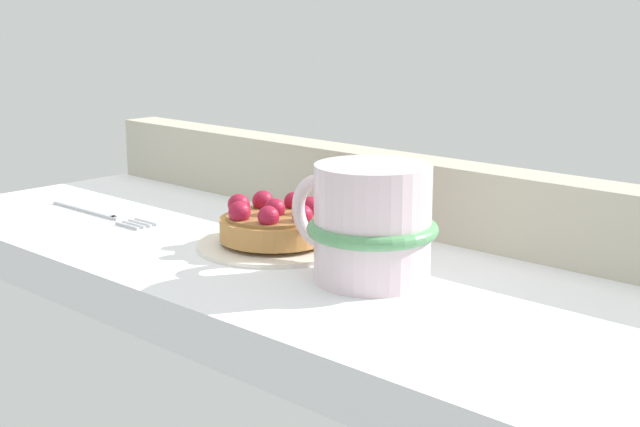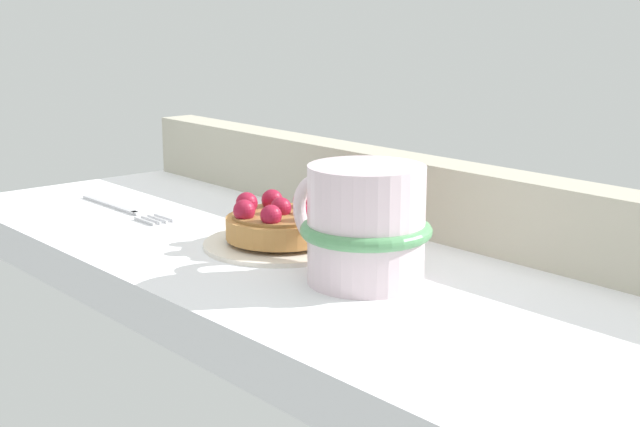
{
  "view_description": "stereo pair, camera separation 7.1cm",
  "coord_description": "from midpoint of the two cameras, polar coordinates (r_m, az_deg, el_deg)",
  "views": [
    {
      "loc": [
        50.7,
        -51.64,
        20.62
      ],
      "look_at": [
        3.29,
        -0.83,
        4.13
      ],
      "focal_mm": 49.75,
      "sensor_mm": 36.0,
      "label": 1
    },
    {
      "loc": [
        55.66,
        -46.51,
        20.62
      ],
      "look_at": [
        3.29,
        -0.83,
        4.13
      ],
      "focal_mm": 49.75,
      "sensor_mm": 36.0,
      "label": 2
    }
  ],
  "objects": [
    {
      "name": "raspberry_tart",
      "position": [
        0.77,
        -5.67,
        -0.65
      ],
      "size": [
        9.6,
        9.6,
        3.71
      ],
      "color": "#B77F42",
      "rests_on": "dessert_plate"
    },
    {
      "name": "window_rail_back",
      "position": [
        0.84,
        2.43,
        1.45
      ],
      "size": [
        80.53,
        4.29,
        6.81
      ],
      "primitive_type": "cube",
      "color": "#B2AD99",
      "rests_on": "ground_plane"
    },
    {
      "name": "dessert_plate",
      "position": [
        0.77,
        -5.6,
        -1.95
      ],
      "size": [
        13.6,
        13.6,
        0.77
      ],
      "color": "silver",
      "rests_on": "ground_plane"
    },
    {
      "name": "ground_plane",
      "position": [
        0.76,
        -4.09,
        -3.99
      ],
      "size": [
        82.17,
        30.48,
        3.83
      ],
      "primitive_type": "cube",
      "color": "white"
    },
    {
      "name": "coffee_mug",
      "position": [
        0.67,
        0.19,
        -0.68
      ],
      "size": [
        13.37,
        9.99,
        9.0
      ],
      "color": "silver",
      "rests_on": "ground_plane"
    },
    {
      "name": "dessert_fork",
      "position": [
        0.92,
        -16.11,
        0.02
      ],
      "size": [
        15.96,
        2.47,
        0.6
      ],
      "color": "#B7B7BC",
      "rests_on": "ground_plane"
    }
  ]
}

